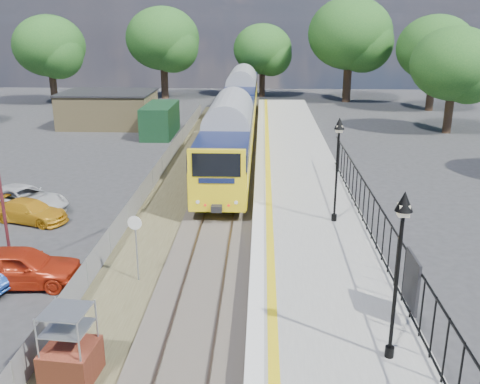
# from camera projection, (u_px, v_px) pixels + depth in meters

# --- Properties ---
(ground) EXTENTS (120.00, 120.00, 0.00)m
(ground) POSITION_uv_depth(u_px,v_px,m) (200.00, 305.00, 18.42)
(ground) COLOR #2D2D30
(ground) RESTS_ON ground
(track_bed) EXTENTS (5.90, 80.00, 0.29)m
(track_bed) POSITION_uv_depth(u_px,v_px,m) (212.00, 208.00, 27.60)
(track_bed) COLOR #473F38
(track_bed) RESTS_ON ground
(platform) EXTENTS (5.00, 70.00, 0.90)m
(platform) POSITION_uv_depth(u_px,v_px,m) (305.00, 214.00, 25.71)
(platform) COLOR gray
(platform) RESTS_ON ground
(platform_edge) EXTENTS (0.90, 70.00, 0.01)m
(platform_edge) POSITION_uv_depth(u_px,v_px,m) (263.00, 205.00, 25.65)
(platform_edge) COLOR silver
(platform_edge) RESTS_ON platform
(victorian_lamp_south) EXTENTS (0.44, 0.44, 4.60)m
(victorian_lamp_south) POSITION_uv_depth(u_px,v_px,m) (401.00, 238.00, 13.07)
(victorian_lamp_south) COLOR black
(victorian_lamp_south) RESTS_ON platform
(victorian_lamp_north) EXTENTS (0.44, 0.44, 4.60)m
(victorian_lamp_north) POSITION_uv_depth(u_px,v_px,m) (338.00, 146.00, 22.58)
(victorian_lamp_north) COLOR black
(victorian_lamp_north) RESTS_ON platform
(palisade_fence) EXTENTS (0.12, 26.00, 2.00)m
(palisade_fence) POSITION_uv_depth(u_px,v_px,m) (382.00, 234.00, 19.71)
(palisade_fence) COLOR black
(palisade_fence) RESTS_ON platform
(wire_fence) EXTENTS (0.06, 52.00, 1.20)m
(wire_fence) POSITION_uv_depth(u_px,v_px,m) (149.00, 184.00, 29.80)
(wire_fence) COLOR #999EA3
(wire_fence) RESTS_ON ground
(outbuilding) EXTENTS (10.80, 10.10, 3.12)m
(outbuilding) POSITION_uv_depth(u_px,v_px,m) (118.00, 111.00, 48.04)
(outbuilding) COLOR #948253
(outbuilding) RESTS_ON ground
(tree_line) EXTENTS (56.80, 43.80, 11.88)m
(tree_line) POSITION_uv_depth(u_px,v_px,m) (257.00, 47.00, 56.23)
(tree_line) COLOR #332319
(tree_line) RESTS_ON ground
(train) EXTENTS (2.82, 40.83, 3.51)m
(train) POSITION_uv_depth(u_px,v_px,m) (237.00, 109.00, 44.10)
(train) COLOR yellow
(train) RESTS_ON ground
(brick_plinth) EXTENTS (1.47, 1.47, 2.18)m
(brick_plinth) POSITION_uv_depth(u_px,v_px,m) (69.00, 346.00, 14.30)
(brick_plinth) COLOR brown
(brick_plinth) RESTS_ON ground
(speed_sign) EXTENTS (0.53, 0.12, 2.64)m
(speed_sign) POSITION_uv_depth(u_px,v_px,m) (136.00, 238.00, 19.52)
(speed_sign) COLOR #999EA3
(speed_sign) RESTS_ON ground
(car_red) EXTENTS (4.42, 1.95, 1.48)m
(car_red) POSITION_uv_depth(u_px,v_px,m) (21.00, 267.00, 19.60)
(car_red) COLOR #B22910
(car_red) RESTS_ON ground
(car_yellow) EXTENTS (4.05, 2.56, 1.09)m
(car_yellow) POSITION_uv_depth(u_px,v_px,m) (30.00, 211.00, 25.81)
(car_yellow) COLOR orange
(car_yellow) RESTS_ON ground
(car_white) EXTENTS (5.23, 3.80, 1.32)m
(car_white) POSITION_uv_depth(u_px,v_px,m) (24.00, 200.00, 27.12)
(car_white) COLOR silver
(car_white) RESTS_ON ground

